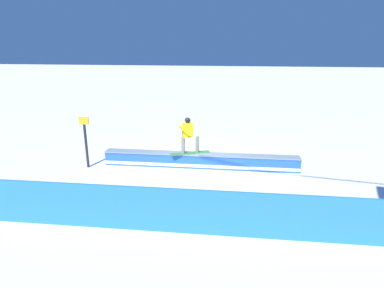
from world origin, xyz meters
The scene contains 5 objects.
ground_plane centered at (0.00, 0.00, 0.00)m, with size 120.00×120.00×0.00m, color white.
grind_box centered at (0.00, 0.00, 0.26)m, with size 7.70×0.58×0.58m.
snowboarder centered at (0.47, 0.03, 1.36)m, with size 1.58×0.89×1.46m.
safety_fence centered at (0.00, 4.72, 0.63)m, with size 10.60×0.06×1.25m, color #2979EE.
trail_marker centered at (4.45, 0.56, 1.10)m, with size 0.40×0.10×2.06m.
Camera 1 is at (-1.25, 12.04, 4.75)m, focal length 30.38 mm.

